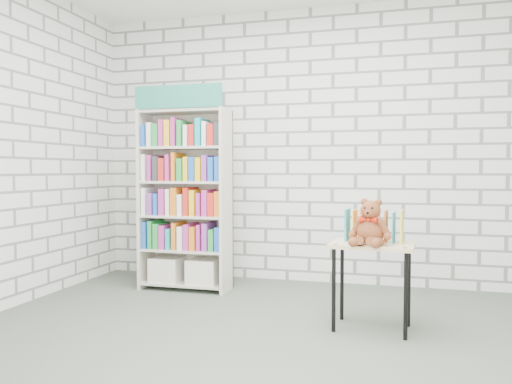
# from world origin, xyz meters

# --- Properties ---
(ground) EXTENTS (4.50, 4.50, 0.00)m
(ground) POSITION_xyz_m (0.00, 0.00, 0.00)
(ground) COLOR #455043
(ground) RESTS_ON ground
(room_shell) EXTENTS (4.52, 4.02, 2.81)m
(room_shell) POSITION_xyz_m (0.00, 0.00, 1.78)
(room_shell) COLOR silver
(room_shell) RESTS_ON ground
(bookshelf) EXTENTS (0.86, 0.34, 1.94)m
(bookshelf) POSITION_xyz_m (-1.10, 1.36, 0.88)
(bookshelf) COLOR beige
(bookshelf) RESTS_ON ground
(display_table) EXTENTS (0.62, 0.45, 0.63)m
(display_table) POSITION_xyz_m (0.68, 0.57, 0.54)
(display_table) COLOR tan
(display_table) RESTS_ON ground
(table_books) EXTENTS (0.42, 0.22, 0.24)m
(table_books) POSITION_xyz_m (0.69, 0.66, 0.75)
(table_books) COLOR #2B91BD
(table_books) RESTS_ON display_table
(teddy_bear) EXTENTS (0.30, 0.29, 0.33)m
(teddy_bear) POSITION_xyz_m (0.67, 0.47, 0.76)
(teddy_bear) COLOR brown
(teddy_bear) RESTS_ON display_table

